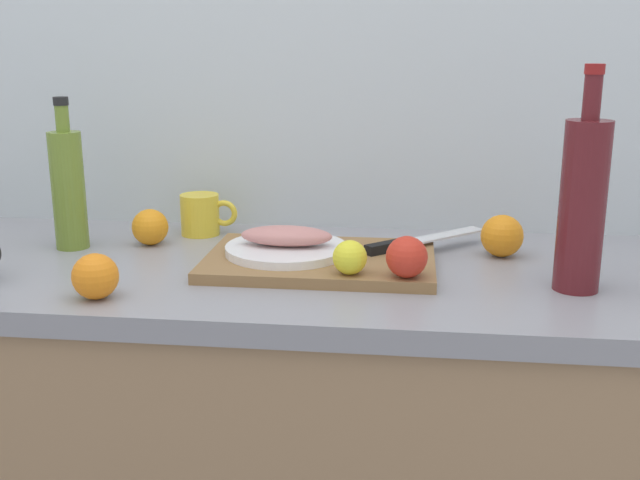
# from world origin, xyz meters

# --- Properties ---
(back_wall) EXTENTS (3.20, 0.05, 2.50)m
(back_wall) POSITION_xyz_m (0.00, 0.33, 1.25)
(back_wall) COLOR silver
(back_wall) RESTS_ON ground_plane
(kitchen_counter) EXTENTS (2.00, 0.60, 0.90)m
(kitchen_counter) POSITION_xyz_m (0.00, 0.00, 0.45)
(kitchen_counter) COLOR #9E7A56
(kitchen_counter) RESTS_ON ground_plane
(cutting_board) EXTENTS (0.41, 0.28, 0.02)m
(cutting_board) POSITION_xyz_m (0.12, -0.00, 0.91)
(cutting_board) COLOR olive
(cutting_board) RESTS_ON kitchen_counter
(white_plate) EXTENTS (0.23, 0.23, 0.01)m
(white_plate) POSITION_xyz_m (0.05, 0.01, 0.93)
(white_plate) COLOR white
(white_plate) RESTS_ON cutting_board
(fish_fillet) EXTENTS (0.17, 0.07, 0.04)m
(fish_fillet) POSITION_xyz_m (0.05, 0.01, 0.95)
(fish_fillet) COLOR tan
(fish_fillet) RESTS_ON white_plate
(chef_knife) EXTENTS (0.23, 0.22, 0.02)m
(chef_knife) POSITION_xyz_m (0.28, 0.08, 0.93)
(chef_knife) COLOR silver
(chef_knife) RESTS_ON cutting_board
(lemon_0) EXTENTS (0.06, 0.06, 0.06)m
(lemon_0) POSITION_xyz_m (0.18, -0.11, 0.95)
(lemon_0) COLOR yellow
(lemon_0) RESTS_ON cutting_board
(tomato_0) EXTENTS (0.07, 0.07, 0.07)m
(tomato_0) POSITION_xyz_m (0.28, -0.11, 0.95)
(tomato_0) COLOR red
(tomato_0) RESTS_ON cutting_board
(olive_oil_bottle) EXTENTS (0.06, 0.06, 0.30)m
(olive_oil_bottle) POSITION_xyz_m (-0.39, 0.07, 1.02)
(olive_oil_bottle) COLOR olive
(olive_oil_bottle) RESTS_ON kitchen_counter
(wine_bottle) EXTENTS (0.07, 0.07, 0.36)m
(wine_bottle) POSITION_xyz_m (0.55, -0.08, 1.05)
(wine_bottle) COLOR #59191E
(wine_bottle) RESTS_ON kitchen_counter
(coffee_mug_2) EXTENTS (0.12, 0.08, 0.09)m
(coffee_mug_2) POSITION_xyz_m (-0.16, 0.20, 0.94)
(coffee_mug_2) COLOR yellow
(coffee_mug_2) RESTS_ON kitchen_counter
(orange_0) EXTENTS (0.08, 0.08, 0.08)m
(orange_0) POSITION_xyz_m (0.45, 0.10, 0.94)
(orange_0) COLOR orange
(orange_0) RESTS_ON kitchen_counter
(orange_1) EXTENTS (0.07, 0.07, 0.07)m
(orange_1) POSITION_xyz_m (-0.24, 0.11, 0.94)
(orange_1) COLOR orange
(orange_1) RESTS_ON kitchen_counter
(orange_2) EXTENTS (0.07, 0.07, 0.07)m
(orange_2) POSITION_xyz_m (-0.21, -0.22, 0.94)
(orange_2) COLOR orange
(orange_2) RESTS_ON kitchen_counter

